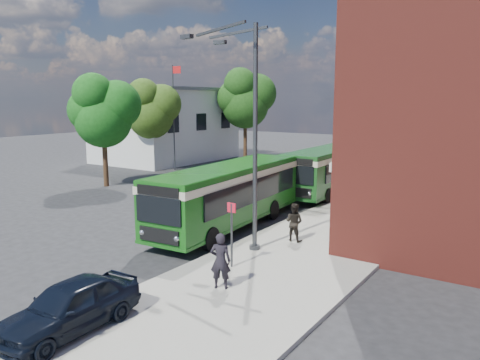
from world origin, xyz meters
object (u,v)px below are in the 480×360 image
Objects in this scene: bus_front at (229,190)px; parked_car at (70,306)px; street_lamp at (247,134)px; bus_rear at (330,166)px.

parked_car is (2.64, -10.97, -1.00)m from bus_front.
street_lamp is 4.71m from bus_front.
bus_rear reaches higher than parked_car.
street_lamp is 9.35m from parked_car.
bus_rear is at bearing 98.64° from street_lamp.
bus_front is (-2.68, 2.50, -2.96)m from street_lamp.
street_lamp is at bearing 87.94° from parked_car.
bus_rear is 2.62× the size of parked_car.
bus_front is 11.32m from parked_car.
bus_front is 1.03× the size of bus_rear.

